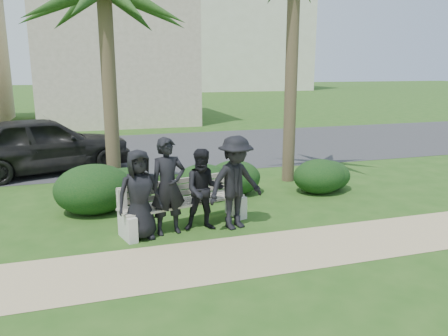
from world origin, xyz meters
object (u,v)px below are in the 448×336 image
Objects in this scene: park_bench at (185,206)px; man_a at (139,195)px; man_c at (204,190)px; car_a at (43,144)px; man_b at (168,186)px; man_d at (236,183)px.

man_a reaches higher than park_bench.
man_c is 6.67m from car_a.
man_a is at bearing -168.76° from man_c.
man_d is at bearing -13.05° from man_b.
car_a is (-2.59, 5.82, -0.06)m from man_b.
car_a is at bearing 106.34° from man_d.
man_d is (0.89, -0.38, 0.49)m from park_bench.
man_b is 0.67m from man_c.
car_a is at bearing 126.54° from man_c.
man_b reaches higher than man_a.
man_b is 0.37× the size of car_a.
man_d reaches higher than park_bench.
park_bench is 1.08m from man_d.
man_c is (0.30, -0.30, 0.38)m from park_bench.
man_d is 0.36× the size of car_a.
park_bench is at bearing 140.10° from man_d.
park_bench is 1.47× the size of man_b.
park_bench is at bearing 29.50° from man_b.
park_bench is 0.54× the size of car_a.
man_b reaches higher than car_a.
man_d reaches higher than man_c.
park_bench is 6.29m from car_a.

